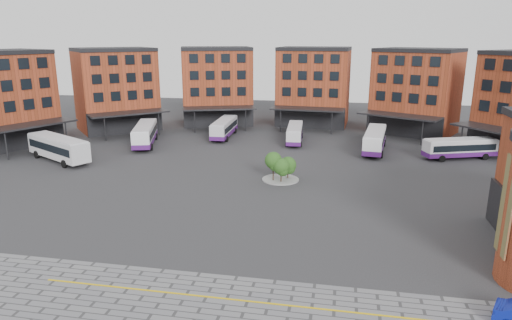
% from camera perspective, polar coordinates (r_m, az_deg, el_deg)
% --- Properties ---
extents(ground, '(160.00, 160.00, 0.00)m').
position_cam_1_polar(ground, '(43.84, -1.68, -7.07)').
color(ground, '#28282B').
rests_on(ground, ground).
extents(yellow_line, '(26.00, 0.15, 0.02)m').
position_cam_1_polar(yellow_line, '(31.27, -3.69, -16.92)').
color(yellow_line, gold).
rests_on(yellow_line, paving_zone).
extents(main_building, '(94.14, 42.48, 14.60)m').
position_cam_1_polar(main_building, '(79.56, 0.85, 8.48)').
color(main_building, '#933A20').
rests_on(main_building, ground).
extents(tree_island, '(4.40, 4.40, 3.55)m').
position_cam_1_polar(tree_island, '(53.76, 3.16, -0.75)').
color(tree_island, gray).
rests_on(tree_island, ground).
extents(bus_a, '(11.71, 8.10, 3.36)m').
position_cam_1_polar(bus_a, '(67.90, -23.50, 1.52)').
color(bus_a, silver).
rests_on(bus_a, ground).
extents(bus_b, '(5.95, 11.82, 3.25)m').
position_cam_1_polar(bus_b, '(73.67, -13.70, 3.19)').
color(bus_b, white).
rests_on(bus_b, ground).
extents(bus_c, '(2.89, 10.66, 2.98)m').
position_cam_1_polar(bus_c, '(77.34, -4.00, 4.04)').
color(bus_c, silver).
rests_on(bus_c, ground).
extents(bus_d, '(2.93, 9.92, 2.76)m').
position_cam_1_polar(bus_d, '(73.73, 4.86, 3.37)').
color(bus_d, silver).
rests_on(bus_d, ground).
extents(bus_e, '(4.07, 11.63, 3.21)m').
position_cam_1_polar(bus_e, '(69.88, 14.62, 2.46)').
color(bus_e, white).
rests_on(bus_e, ground).
extents(bus_f, '(10.40, 5.69, 2.88)m').
position_cam_1_polar(bus_f, '(69.50, 24.14, 1.38)').
color(bus_f, silver).
rests_on(bus_f, ground).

